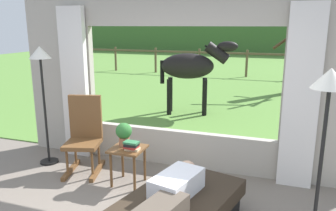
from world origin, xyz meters
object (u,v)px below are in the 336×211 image
at_px(reclining_person, 171,193).
at_px(potted_plant, 124,133).
at_px(book_stack, 132,146).
at_px(horse, 191,67).
at_px(rocking_chair, 84,135).
at_px(side_table, 128,154).
at_px(floor_lamp_left, 41,70).
at_px(floor_lamp_right, 327,107).
at_px(pasture_tree, 295,54).

relative_size(reclining_person, potted_plant, 4.45).
relative_size(book_stack, horse, 0.11).
xyz_separation_m(rocking_chair, side_table, (0.81, -0.22, -0.12)).
distance_m(side_table, floor_lamp_left, 1.84).
relative_size(side_table, floor_lamp_right, 0.29).
bearing_deg(book_stack, floor_lamp_right, -16.43).
distance_m(reclining_person, floor_lamp_left, 2.90).
bearing_deg(rocking_chair, pasture_tree, 51.42).
bearing_deg(pasture_tree, potted_plant, -107.45).
height_order(book_stack, floor_lamp_left, floor_lamp_left).
bearing_deg(floor_lamp_left, floor_lamp_right, -14.11).
bearing_deg(floor_lamp_right, reclining_person, -167.79).
distance_m(side_table, horse, 3.89).
relative_size(reclining_person, floor_lamp_right, 0.80).
xyz_separation_m(potted_plant, pasture_tree, (2.27, 7.21, 0.54)).
height_order(floor_lamp_left, floor_lamp_right, floor_lamp_left).
bearing_deg(book_stack, reclining_person, -47.32).
bearing_deg(rocking_chair, floor_lamp_left, 162.08).
distance_m(floor_lamp_right, pasture_tree, 7.98).
distance_m(rocking_chair, potted_plant, 0.76).
distance_m(potted_plant, floor_lamp_right, 2.58).
xyz_separation_m(rocking_chair, horse, (0.63, 3.60, 0.61)).
relative_size(reclining_person, book_stack, 7.10).
relative_size(reclining_person, pasture_tree, 0.53).
bearing_deg(reclining_person, floor_lamp_right, 26.16).
relative_size(horse, pasture_tree, 0.67).
relative_size(rocking_chair, horse, 0.62).
bearing_deg(book_stack, rocking_chair, 162.88).
distance_m(rocking_chair, floor_lamp_left, 1.15).
relative_size(rocking_chair, pasture_tree, 0.41).
height_order(book_stack, floor_lamp_right, floor_lamp_right).
height_order(potted_plant, floor_lamp_right, floor_lamp_right).
bearing_deg(potted_plant, rocking_chair, 167.95).
bearing_deg(reclining_person, horse, 117.14).
bearing_deg(horse, side_table, -10.90).
relative_size(book_stack, floor_lamp_left, 0.11).
distance_m(floor_lamp_left, floor_lamp_right, 3.89).
distance_m(rocking_chair, book_stack, 0.94).
relative_size(reclining_person, rocking_chair, 1.27).
relative_size(side_table, floor_lamp_left, 0.29).
bearing_deg(side_table, potted_plant, 143.13).
bearing_deg(horse, potted_plant, -12.08).
bearing_deg(pasture_tree, floor_lamp_right, -89.39).
xyz_separation_m(floor_lamp_right, horse, (-2.45, 4.52, -0.27)).
xyz_separation_m(side_table, floor_lamp_right, (2.27, -0.70, 1.00)).
height_order(reclining_person, side_table, reclining_person).
xyz_separation_m(reclining_person, floor_lamp_right, (1.33, 0.29, 0.91)).
bearing_deg(book_stack, horse, 93.96).
xyz_separation_m(rocking_chair, floor_lamp_left, (-0.69, 0.03, 0.92)).
xyz_separation_m(reclining_person, pasture_tree, (1.24, 8.26, 0.72)).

